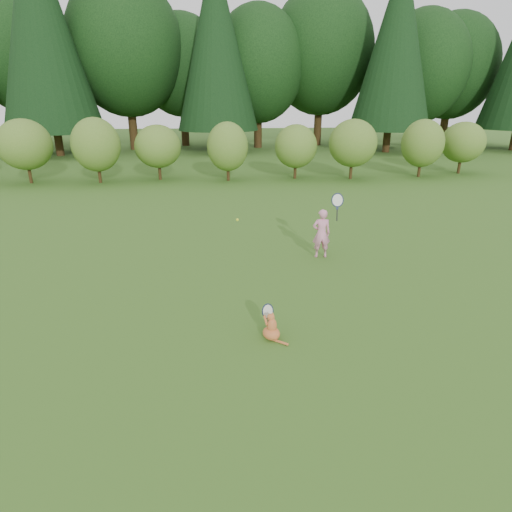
{
  "coord_description": "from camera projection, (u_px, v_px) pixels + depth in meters",
  "views": [
    {
      "loc": [
        -0.5,
        -6.86,
        3.54
      ],
      "look_at": [
        0.2,
        0.8,
        0.7
      ],
      "focal_mm": 30.0,
      "sensor_mm": 36.0,
      "label": 1
    }
  ],
  "objects": [
    {
      "name": "ground",
      "position": [
        249.0,
        308.0,
        7.67
      ],
      "size": [
        100.0,
        100.0,
        0.0
      ],
      "primitive_type": "plane",
      "color": "#295919",
      "rests_on": "ground"
    },
    {
      "name": "child",
      "position": [
        322.0,
        232.0,
        9.95
      ],
      "size": [
        0.66,
        0.42,
        1.73
      ],
      "rotation": [
        0.0,
        0.0,
        3.11
      ],
      "color": "pink",
      "rests_on": "ground"
    },
    {
      "name": "woodland_backdrop",
      "position": [
        220.0,
        31.0,
        26.57
      ],
      "size": [
        48.0,
        10.0,
        15.0
      ],
      "primitive_type": null,
      "color": "black",
      "rests_on": "ground"
    },
    {
      "name": "cat",
      "position": [
        271.0,
        325.0,
        6.64
      ],
      "size": [
        0.44,
        0.64,
        0.6
      ],
      "rotation": [
        0.0,
        0.0,
        0.42
      ],
      "color": "#C65826",
      "rests_on": "ground"
    },
    {
      "name": "tennis_ball",
      "position": [
        237.0,
        220.0,
        9.08
      ],
      "size": [
        0.06,
        0.06,
        0.06
      ],
      "color": "#CAE81B",
      "rests_on": "ground"
    },
    {
      "name": "shrub_row",
      "position": [
        227.0,
        149.0,
        19.33
      ],
      "size": [
        28.0,
        3.0,
        2.8
      ],
      "primitive_type": null,
      "color": "#487323",
      "rests_on": "ground"
    }
  ]
}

